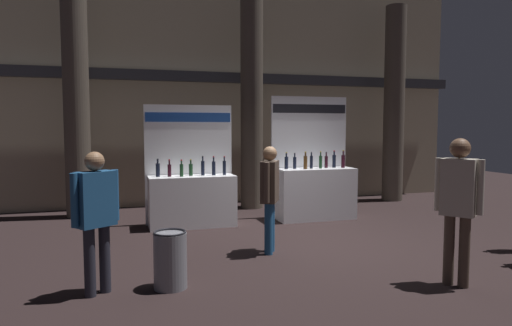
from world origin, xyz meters
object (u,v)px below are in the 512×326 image
exhibitor_booth_0 (192,195)px  visitor_2 (458,198)px  visitor_3 (270,190)px  trash_bin (170,260)px  visitor_0 (96,211)px  exhibitor_booth_1 (314,188)px

exhibitor_booth_0 → visitor_2: exhibitor_booth_0 is taller
exhibitor_booth_0 → visitor_3: bearing=-69.5°
trash_bin → visitor_3: (1.59, 1.08, 0.61)m
trash_bin → visitor_2: (3.26, -0.91, 0.71)m
exhibitor_booth_0 → visitor_0: (-1.58, -3.25, 0.37)m
visitor_0 → visitor_3: (2.40, 1.05, -0.01)m
exhibitor_booth_0 → visitor_2: bearing=-59.3°
exhibitor_booth_0 → visitor_2: size_ratio=1.31×
exhibitor_booth_0 → visitor_3: exhibitor_booth_0 is taller
exhibitor_booth_1 → visitor_0: 5.22m
visitor_0 → visitor_3: bearing=-10.3°
exhibitor_booth_1 → trash_bin: (-3.30, -3.25, -0.30)m
exhibitor_booth_1 → visitor_0: bearing=-141.9°
visitor_2 → exhibitor_booth_1: bearing=143.4°
exhibitor_booth_1 → trash_bin: bearing=-135.4°
exhibitor_booth_1 → visitor_3: 2.78m
trash_bin → visitor_2: 3.46m
exhibitor_booth_0 → exhibitor_booth_1: size_ratio=0.92×
exhibitor_booth_0 → visitor_2: 4.90m
exhibitor_booth_0 → exhibitor_booth_1: (2.53, -0.03, 0.05)m
visitor_2 → visitor_3: size_ratio=1.10×
visitor_3 → visitor_2: bearing=68.2°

